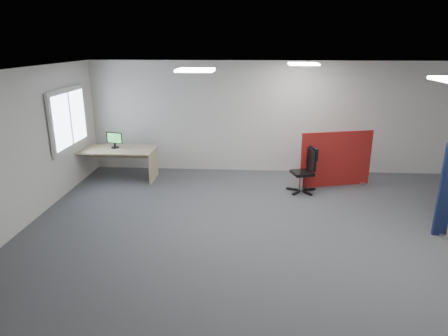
# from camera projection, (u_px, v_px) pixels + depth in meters

# --- Properties ---
(floor) EXTENTS (9.00, 9.00, 0.00)m
(floor) POSITION_uv_depth(u_px,v_px,m) (283.00, 234.00, 6.77)
(floor) COLOR #4D4F54
(floor) RESTS_ON ground
(ceiling) EXTENTS (9.00, 7.00, 0.02)m
(ceiling) POSITION_uv_depth(u_px,v_px,m) (291.00, 71.00, 5.96)
(ceiling) COLOR white
(ceiling) RESTS_ON wall_back
(wall_back) EXTENTS (9.00, 0.02, 2.70)m
(wall_back) POSITION_uv_depth(u_px,v_px,m) (274.00, 118.00, 9.69)
(wall_back) COLOR silver
(wall_back) RESTS_ON floor
(wall_front) EXTENTS (9.00, 0.02, 2.70)m
(wall_front) POSITION_uv_depth(u_px,v_px,m) (325.00, 284.00, 3.04)
(wall_front) COLOR silver
(wall_front) RESTS_ON floor
(wall_left) EXTENTS (0.02, 7.00, 2.70)m
(wall_left) POSITION_uv_depth(u_px,v_px,m) (15.00, 153.00, 6.64)
(wall_left) COLOR silver
(wall_left) RESTS_ON floor
(window) EXTENTS (0.06, 1.70, 1.30)m
(window) POSITION_uv_depth(u_px,v_px,m) (69.00, 119.00, 8.48)
(window) COLOR white
(window) RESTS_ON wall_left
(ceiling_lights) EXTENTS (4.10, 4.10, 0.04)m
(ceiling_lights) POSITION_uv_depth(u_px,v_px,m) (307.00, 70.00, 6.58)
(ceiling_lights) COLOR white
(ceiling_lights) RESTS_ON ceiling
(red_divider) EXTENTS (1.62, 0.48, 1.25)m
(red_divider) POSITION_uv_depth(u_px,v_px,m) (336.00, 160.00, 8.87)
(red_divider) COLOR #A22215
(red_divider) RESTS_ON floor
(second_desk) EXTENTS (1.76, 0.88, 0.73)m
(second_desk) POSITION_uv_depth(u_px,v_px,m) (118.00, 155.00, 9.38)
(second_desk) COLOR tan
(second_desk) RESTS_ON floor
(monitor_second) EXTENTS (0.40, 0.18, 0.37)m
(monitor_second) POSITION_uv_depth(u_px,v_px,m) (114.00, 139.00, 9.32)
(monitor_second) COLOR black
(monitor_second) RESTS_ON second_desk
(office_chair) EXTENTS (0.64, 0.61, 0.96)m
(office_chair) POSITION_uv_depth(u_px,v_px,m) (307.00, 167.00, 8.53)
(office_chair) COLOR black
(office_chair) RESTS_ON floor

